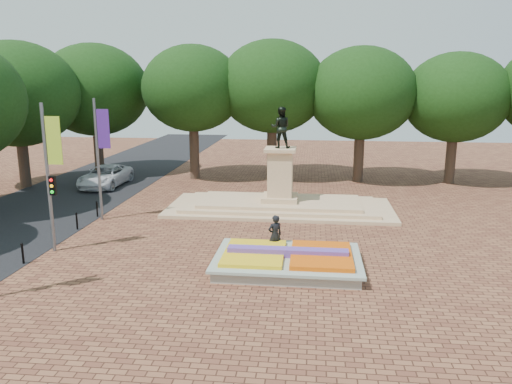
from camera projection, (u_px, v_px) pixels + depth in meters
ground at (269, 252)px, 23.72m from camera, size 90.00×90.00×0.00m
asphalt_street at (30, 215)px, 30.22m from camera, size 9.00×90.00×0.02m
flower_bed at (288, 260)px, 21.59m from camera, size 6.30×4.30×0.91m
monument at (280, 196)px, 31.28m from camera, size 14.00×6.00×6.40m
tree_row_back at (319, 97)px, 39.43m from camera, size 44.80×8.80×10.43m
banner_poles at (46, 172)px, 22.71m from camera, size 0.88×11.17×7.00m
bollard_row at (38, 243)px, 23.33m from camera, size 0.12×13.12×0.98m
van at (105, 176)px, 38.10m from camera, size 2.72×5.72×1.58m
pedestrian at (275, 235)px, 23.12m from camera, size 0.84×0.75×1.92m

